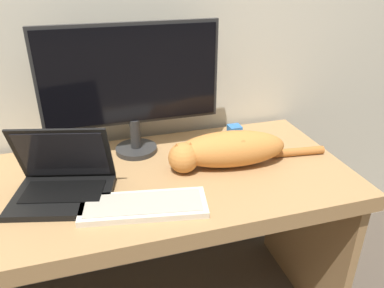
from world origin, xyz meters
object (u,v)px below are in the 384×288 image
Objects in this scene: laptop at (63,183)px; external_keyboard at (144,206)px; cat at (227,149)px; monitor at (131,82)px.

laptop is 0.28m from external_keyboard.
laptop is 0.58m from cat.
cat is at bearing -34.27° from monitor.
laptop reaches higher than cat.
cat reaches higher than external_keyboard.
laptop is at bearing -138.17° from monitor.
monitor is at bearing 56.07° from laptop.
external_keyboard is at bearing -17.51° from laptop.
external_keyboard is at bearing -145.33° from cat.
external_keyboard is (0.24, -0.15, -0.04)m from laptop.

